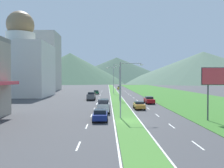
{
  "coord_description": "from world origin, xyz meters",
  "views": [
    {
      "loc": [
        -2.62,
        -31.87,
        5.73
      ],
      "look_at": [
        -1.22,
        42.65,
        3.98
      ],
      "focal_mm": 38.5,
      "sensor_mm": 36.0,
      "label": 1
    }
  ],
  "objects": [
    {
      "name": "ground_plane",
      "position": [
        0.0,
        0.0,
        0.0
      ],
      "size": [
        600.0,
        600.0,
        0.0
      ],
      "primitive_type": "plane",
      "color": "#424244"
    },
    {
      "name": "lane_dash_right_12",
      "position": [
        5.1,
        80.39,
        0.01
      ],
      "size": [
        0.16,
        2.8,
        0.01
      ],
      "primitive_type": "cube",
      "color": "silver",
      "rests_on": "ground_plane"
    },
    {
      "name": "lane_dash_right_6",
      "position": [
        5.1,
        30.2,
        0.01
      ],
      "size": [
        0.16,
        2.8,
        0.01
      ],
      "primitive_type": "cube",
      "color": "silver",
      "rests_on": "ground_plane"
    },
    {
      "name": "edge_line_median_right",
      "position": [
        1.75,
        60.0,
        0.01
      ],
      "size": [
        0.16,
        240.0,
        0.01
      ],
      "primitive_type": "cube",
      "color": "silver",
      "rests_on": "ground_plane"
    },
    {
      "name": "motorcycle_rider",
      "position": [
        -6.23,
        36.22,
        0.75
      ],
      "size": [
        0.36,
        2.0,
        1.8
      ],
      "rotation": [
        0.0,
        0.0,
        1.57
      ],
      "color": "black",
      "rests_on": "ground_plane"
    },
    {
      "name": "billboard_roadside",
      "position": [
        12.86,
        0.05,
        5.62
      ],
      "size": [
        5.78,
        0.28,
        7.22
      ],
      "color": "#4C4C51",
      "rests_on": "ground_plane"
    },
    {
      "name": "street_lamp_near",
      "position": [
        -0.33,
        2.38,
        4.74
      ],
      "size": [
        3.35,
        0.28,
        8.04
      ],
      "color": "#99999E",
      "rests_on": "ground_plane"
    },
    {
      "name": "lane_dash_right_9",
      "position": [
        5.1,
        55.29,
        0.01
      ],
      "size": [
        0.16,
        2.8,
        0.01
      ],
      "primitive_type": "cube",
      "color": "silver",
      "rests_on": "ground_plane"
    },
    {
      "name": "lane_dash_right_8",
      "position": [
        5.1,
        46.93,
        0.01
      ],
      "size": [
        0.16,
        2.8,
        0.01
      ],
      "primitive_type": "cube",
      "color": "silver",
      "rests_on": "ground_plane"
    },
    {
      "name": "midrise_colored",
      "position": [
        -34.33,
        83.93,
        13.66
      ],
      "size": [
        16.13,
        16.13,
        27.32
      ],
      "primitive_type": "cube",
      "color": "#B7B2A8",
      "rests_on": "ground_plane"
    },
    {
      "name": "lane_dash_left_3",
      "position": [
        -5.1,
        5.1,
        0.01
      ],
      "size": [
        0.16,
        2.8,
        0.01
      ],
      "primitive_type": "cube",
      "color": "silver",
      "rests_on": "ground_plane"
    },
    {
      "name": "lane_dash_right_4",
      "position": [
        5.1,
        13.46,
        0.01
      ],
      "size": [
        0.16,
        2.8,
        0.01
      ],
      "primitive_type": "cube",
      "color": "silver",
      "rests_on": "ground_plane"
    },
    {
      "name": "car_0",
      "position": [
        -3.61,
        0.4,
        0.79
      ],
      "size": [
        2.04,
        4.51,
        1.55
      ],
      "rotation": [
        0.0,
        0.0,
        1.57
      ],
      "color": "navy",
      "rests_on": "ground_plane"
    },
    {
      "name": "lane_dash_left_9",
      "position": [
        -5.1,
        55.29,
        0.01
      ],
      "size": [
        0.16,
        2.8,
        0.01
      ],
      "primitive_type": "cube",
      "color": "silver",
      "rests_on": "ground_plane"
    },
    {
      "name": "car_5",
      "position": [
        3.47,
        92.25,
        0.81
      ],
      "size": [
        1.92,
        4.36,
        1.63
      ],
      "rotation": [
        0.0,
        0.0,
        -1.57
      ],
      "color": "yellow",
      "rests_on": "ground_plane"
    },
    {
      "name": "lane_dash_left_8",
      "position": [
        -5.1,
        46.93,
        0.01
      ],
      "size": [
        0.16,
        2.8,
        0.01
      ],
      "primitive_type": "cube",
      "color": "silver",
      "rests_on": "ground_plane"
    },
    {
      "name": "lane_dash_right_11",
      "position": [
        5.1,
        72.03,
        0.01
      ],
      "size": [
        0.16,
        2.8,
        0.01
      ],
      "primitive_type": "cube",
      "color": "silver",
      "rests_on": "ground_plane"
    },
    {
      "name": "hill_far_center",
      "position": [
        9.84,
        294.03,
        17.1
      ],
      "size": [
        164.79,
        164.79,
        34.2
      ],
      "primitive_type": "cone",
      "color": "#3D5647",
      "rests_on": "ground_plane"
    },
    {
      "name": "lane_dash_right_2",
      "position": [
        5.1,
        -3.27,
        0.01
      ],
      "size": [
        0.16,
        2.8,
        0.01
      ],
      "primitive_type": "cube",
      "color": "silver",
      "rests_on": "ground_plane"
    },
    {
      "name": "grass_median",
      "position": [
        0.0,
        60.0,
        0.03
      ],
      "size": [
        3.2,
        240.0,
        0.06
      ],
      "primitive_type": "cube",
      "color": "#477F33",
      "rests_on": "ground_plane"
    },
    {
      "name": "lane_dash_right_10",
      "position": [
        5.1,
        63.66,
        0.01
      ],
      "size": [
        0.16,
        2.8,
        0.01
      ],
      "primitive_type": "cube",
      "color": "silver",
      "rests_on": "ground_plane"
    },
    {
      "name": "lane_dash_left_10",
      "position": [
        -5.1,
        63.66,
        0.01
      ],
      "size": [
        0.16,
        2.8,
        0.01
      ],
      "primitive_type": "cube",
      "color": "silver",
      "rests_on": "ground_plane"
    },
    {
      "name": "street_lamp_mid",
      "position": [
        0.03,
        29.42,
        5.12
      ],
      "size": [
        3.44,
        0.48,
        8.75
      ],
      "color": "#99999E",
      "rests_on": "ground_plane"
    },
    {
      "name": "car_4",
      "position": [
        -3.27,
        17.66,
        0.77
      ],
      "size": [
        2.03,
        4.77,
        1.5
      ],
      "rotation": [
        0.0,
        0.0,
        1.57
      ],
      "color": "black",
      "rests_on": "ground_plane"
    },
    {
      "name": "domed_building",
      "position": [
        -30.42,
        45.56,
        10.28
      ],
      "size": [
        18.21,
        18.21,
        27.17
      ],
      "color": "silver",
      "rests_on": "ground_plane"
    },
    {
      "name": "lane_dash_right_5",
      "position": [
        5.1,
        21.83,
        0.01
      ],
      "size": [
        0.16,
        2.8,
        0.01
      ],
      "primitive_type": "cube",
      "color": "silver",
      "rests_on": "ground_plane"
    },
    {
      "name": "lane_dash_left_12",
      "position": [
        -5.1,
        80.39,
        0.01
      ],
      "size": [
        0.16,
        2.8,
        0.01
      ],
      "primitive_type": "cube",
      "color": "silver",
      "rests_on": "ground_plane"
    },
    {
      "name": "street_lamp_far",
      "position": [
        -0.1,
        56.42,
        6.19
      ],
      "size": [
        3.02,
        0.46,
        10.91
      ],
      "color": "#99999E",
      "rests_on": "ground_plane"
    },
    {
      "name": "lane_dash_right_3",
      "position": [
        5.1,
        5.1,
        0.01
      ],
      "size": [
        0.16,
        2.8,
        0.01
      ],
      "primitive_type": "cube",
      "color": "silver",
      "rests_on": "ground_plane"
    },
    {
      "name": "grass_verge_right",
      "position": [
        20.6,
        60.0,
        0.03
      ],
      "size": [
        24.0,
        240.0,
        0.06
      ],
      "primitive_type": "cube",
      "color": "#387028",
      "rests_on": "ground_plane"
    },
    {
      "name": "lane_dash_left_4",
      "position": [
        -5.1,
        13.46,
        0.01
      ],
      "size": [
        0.16,
        2.8,
        0.01
      ],
      "primitive_type": "cube",
      "color": "silver",
      "rests_on": "ground_plane"
    },
    {
      "name": "lane_dash_left_2",
      "position": [
        -5.1,
        -3.27,
        0.01
      ],
      "size": [
        0.16,
        2.8,
        0.01
      ],
      "primitive_type": "cube",
      "color": "silver",
      "rests_on": "ground_plane"
    },
    {
      "name": "pickup_truck_0",
      "position": [
        -3.34,
        8.78,
        0.98
      ],
      "size": [
        2.18,
        5.4,
        2.0
      ],
      "rotation": [
        0.0,
        0.0,
        1.57
      ],
      "color": "silver",
      "rests_on": "ground_plane"
    },
    {
      "name": "lane_dash_right_7",
      "position": [
        5.1,
        38.56,
        0.01
      ],
      "size": [
        0.16,
        2.8,
        0.01
      ],
      "primitive_type": "cube",
      "color": "silver",
      "rests_on": "ground_plane"
    },
    {
      "name": "lane_dash_left_5",
      "position": [
        -5.1,
        21.83,
        0.01
      ],
      "size": [
        0.16,
        2.8,
        0.01
      ],
      "primitive_type": "cube",
      "color": "silver",
      "rests_on": "ground_plane"
    },
    {
      "name": "hill_far_left",
      "position": [
        -44.46,
        237.41,
        17.06
      ],
      "size": [
        129.04,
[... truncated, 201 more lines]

